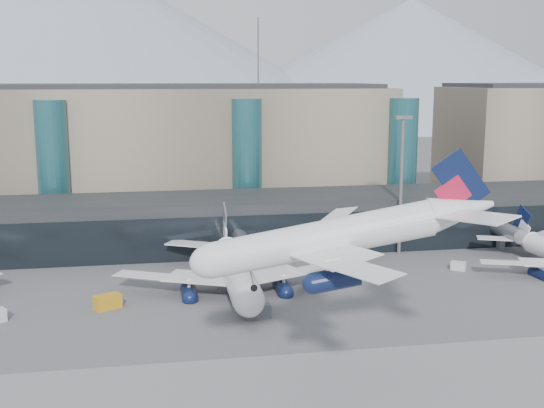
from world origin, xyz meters
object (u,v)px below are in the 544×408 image
Objects in this scene: lightmast_mid at (401,177)px; jet_parked_mid at (233,258)px; veh_g at (458,266)px; veh_h at (108,302)px; hero_jet at (353,226)px; veh_c at (258,311)px; veh_b at (206,270)px.

jet_parked_mid is at bearing -154.89° from lightmast_mid.
veh_g is 0.67× the size of veh_h.
hero_jet is at bearing -168.77° from jet_parked_mid.
jet_parked_mid is at bearing 94.36° from veh_c.
veh_g is 58.73m from veh_h.
veh_b is at bearing 15.60° from veh_h.
jet_parked_mid reaches higher than veh_c.
veh_h is (-18.87, -7.05, -3.69)m from jet_parked_mid.
veh_h is at bearing 139.25° from hero_jet.
veh_b is at bearing -168.17° from lightmast_mid.
veh_h reaches higher than veh_c.
veh_h is (-51.80, -22.48, -13.40)m from lightmast_mid.
veh_c is 41.17m from veh_g.
lightmast_mid is 19.51m from veh_g.
hero_jet is 9.44× the size of veh_c.
hero_jet is (-25.42, -53.88, 3.44)m from lightmast_mid.
jet_parked_mid is 20.48m from veh_h.
hero_jet is 44.34m from veh_h.
jet_parked_mid is 10.51× the size of veh_h.
jet_parked_mid is 15.69× the size of veh_g.
veh_b is (-3.71, 7.76, -3.91)m from jet_parked_mid.
veh_g is (39.00, 2.94, -3.99)m from jet_parked_mid.
veh_b is (-36.65, -7.67, -13.61)m from lightmast_mid.
jet_parked_mid reaches higher than veh_h.
hero_jet reaches higher than veh_h.
veh_c is 21.79m from veh_h.
hero_jet is at bearing -91.62° from veh_g.
veh_c is (5.36, -22.14, 0.14)m from veh_b.
veh_b is 21.19m from veh_h.
lightmast_mid is 59.67m from hero_jet.
lightmast_mid reaches higher than veh_c.
lightmast_mid is at bearing 73.95° from hero_jet.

